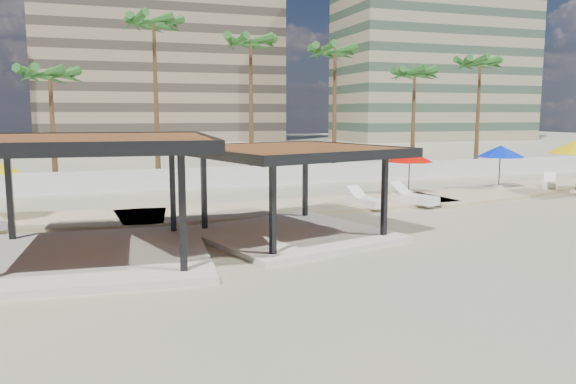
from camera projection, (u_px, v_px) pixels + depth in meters
name	position (u px, v px, depth m)	size (l,w,h in m)	color
ground	(310.00, 245.00, 18.95)	(200.00, 200.00, 0.00)	tan
promenade	(291.00, 206.00, 26.76)	(44.45, 7.97, 0.24)	#C6B284
boundary_wall	(214.00, 177.00, 33.84)	(56.00, 0.30, 1.20)	silver
building_mid	(160.00, 53.00, 91.30)	(38.00, 16.00, 30.40)	#847259
building_east	(435.00, 36.00, 93.85)	(32.00, 15.00, 36.40)	gray
pavilion_central	(292.00, 183.00, 20.02)	(7.91, 7.91, 3.26)	beige
pavilion_west	(85.00, 187.00, 16.76)	(7.98, 7.98, 3.75)	beige
umbrella_c	(410.00, 156.00, 30.27)	(2.85, 2.85, 2.27)	beige
umbrella_d	(500.00, 151.00, 32.18)	(3.45, 3.45, 2.42)	beige
lounger_b	(366.00, 201.00, 26.00)	(1.14, 2.30, 0.83)	white
lounger_c	(414.00, 198.00, 26.82)	(1.59, 2.55, 0.92)	white
lounger_d	(549.00, 184.00, 32.60)	(1.92, 1.95, 0.79)	white
palm_c	(50.00, 78.00, 32.10)	(3.00, 3.00, 7.48)	brown
palm_d	(154.00, 30.00, 34.36)	(3.00, 3.00, 10.78)	brown
palm_e	(251.00, 48.00, 35.95)	(3.00, 3.00, 9.79)	brown
palm_f	(335.00, 56.00, 38.12)	(3.00, 3.00, 9.45)	brown
palm_g	(415.00, 77.00, 39.86)	(3.00, 3.00, 8.09)	brown
palm_h	(480.00, 67.00, 42.24)	(3.00, 3.00, 9.02)	brown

